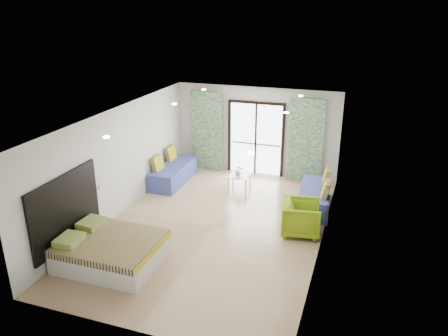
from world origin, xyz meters
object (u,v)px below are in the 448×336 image
(bed, at_px, (111,250))
(daybed_right, at_px, (315,197))
(armchair, at_px, (301,216))
(coffee_table, at_px, (239,177))
(daybed_left, at_px, (173,173))

(bed, xyz_separation_m, daybed_right, (3.59, 3.95, 0.01))
(bed, xyz_separation_m, armchair, (3.47, 2.49, 0.15))
(bed, bearing_deg, coffee_table, 73.51)
(bed, height_order, daybed_left, daybed_left)
(bed, relative_size, coffee_table, 2.92)
(daybed_left, height_order, armchair, daybed_left)
(coffee_table, distance_m, armchair, 2.97)
(daybed_left, bearing_deg, daybed_right, -5.78)
(daybed_left, height_order, coffee_table, daybed_left)
(bed, relative_size, daybed_left, 1.00)
(daybed_right, bearing_deg, daybed_left, 169.99)
(daybed_left, distance_m, daybed_right, 4.25)
(daybed_right, distance_m, coffee_table, 2.32)
(bed, distance_m, coffee_table, 4.77)
(armchair, bearing_deg, coffee_table, 35.90)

